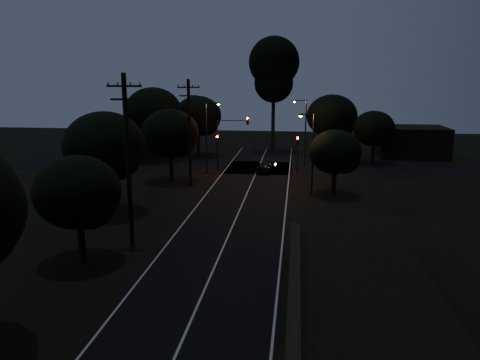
# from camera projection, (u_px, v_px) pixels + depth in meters

# --- Properties ---
(road_surface) EXTENTS (60.00, 70.00, 0.03)m
(road_surface) POSITION_uv_depth(u_px,v_px,m) (249.00, 189.00, 45.52)
(road_surface) COLOR black
(road_surface) RESTS_ON ground
(retaining_wall) EXTENTS (6.93, 26.00, 1.60)m
(retaining_wall) POSITION_uv_depth(u_px,v_px,m) (378.00, 359.00, 17.24)
(retaining_wall) COLOR black
(retaining_wall) RESTS_ON ground
(utility_pole_mid) EXTENTS (2.20, 0.30, 11.00)m
(utility_pole_mid) POSITION_uv_depth(u_px,v_px,m) (128.00, 158.00, 29.38)
(utility_pole_mid) COLOR black
(utility_pole_mid) RESTS_ON ground
(utility_pole_far) EXTENTS (2.20, 0.30, 10.50)m
(utility_pole_far) POSITION_uv_depth(u_px,v_px,m) (189.00, 131.00, 45.89)
(utility_pole_far) COLOR black
(utility_pole_far) RESTS_ON ground
(tree_left_b) EXTENTS (5.01, 5.01, 6.37)m
(tree_left_b) POSITION_uv_depth(u_px,v_px,m) (80.00, 194.00, 26.94)
(tree_left_b) COLOR black
(tree_left_b) RESTS_ON ground
(tree_left_c) EXTENTS (6.43, 6.43, 8.13)m
(tree_left_c) POSITION_uv_depth(u_px,v_px,m) (107.00, 148.00, 36.64)
(tree_left_c) COLOR black
(tree_left_c) RESTS_ON ground
(tree_left_d) EXTENTS (5.91, 5.91, 7.50)m
(tree_left_d) POSITION_uv_depth(u_px,v_px,m) (172.00, 135.00, 48.12)
(tree_left_d) COLOR black
(tree_left_d) RESTS_ON ground
(tree_far_nw) EXTENTS (6.43, 6.43, 8.14)m
(tree_far_nw) POSITION_uv_depth(u_px,v_px,m) (199.00, 117.00, 63.58)
(tree_far_nw) COLOR black
(tree_far_nw) RESTS_ON ground
(tree_far_w) EXTENTS (7.35, 7.35, 9.37)m
(tree_far_w) POSITION_uv_depth(u_px,v_px,m) (155.00, 113.00, 60.10)
(tree_far_w) COLOR black
(tree_far_w) RESTS_ON ground
(tree_far_ne) EXTENTS (6.65, 6.65, 8.41)m
(tree_far_ne) POSITION_uv_depth(u_px,v_px,m) (334.00, 117.00, 61.38)
(tree_far_ne) COLOR black
(tree_far_ne) RESTS_ON ground
(tree_far_e) EXTENTS (5.17, 5.17, 6.56)m
(tree_far_e) POSITION_uv_depth(u_px,v_px,m) (375.00, 129.00, 58.18)
(tree_far_e) COLOR black
(tree_far_e) RESTS_ON ground
(tree_right_a) EXTENTS (4.76, 4.76, 6.05)m
(tree_right_a) POSITION_uv_depth(u_px,v_px,m) (337.00, 153.00, 42.51)
(tree_right_a) COLOR black
(tree_right_a) RESTS_ON ground
(tall_pine) EXTENTS (7.15, 7.15, 16.25)m
(tall_pine) POSITION_uv_depth(u_px,v_px,m) (274.00, 69.00, 65.96)
(tall_pine) COLOR black
(tall_pine) RESTS_ON ground
(building_left) EXTENTS (10.00, 8.00, 4.40)m
(building_left) POSITION_uv_depth(u_px,v_px,m) (127.00, 136.00, 67.65)
(building_left) COLOR black
(building_left) RESTS_ON ground
(building_right) EXTENTS (9.00, 7.00, 4.00)m
(building_right) POSITION_uv_depth(u_px,v_px,m) (411.00, 141.00, 63.89)
(building_right) COLOR black
(building_right) RESTS_ON ground
(signal_left) EXTENTS (0.28, 0.35, 4.10)m
(signal_left) POSITION_uv_depth(u_px,v_px,m) (217.00, 146.00, 54.04)
(signal_left) COLOR black
(signal_left) RESTS_ON ground
(signal_right) EXTENTS (0.28, 0.35, 4.10)m
(signal_right) POSITION_uv_depth(u_px,v_px,m) (298.00, 148.00, 52.94)
(signal_right) COLOR black
(signal_right) RESTS_ON ground
(signal_mast) EXTENTS (3.70, 0.35, 6.25)m
(signal_mast) POSITION_uv_depth(u_px,v_px,m) (232.00, 133.00, 53.51)
(signal_mast) COLOR black
(signal_mast) RESTS_ON ground
(streetlight_a) EXTENTS (1.66, 0.26, 8.00)m
(streetlight_a) POSITION_uv_depth(u_px,v_px,m) (208.00, 133.00, 51.81)
(streetlight_a) COLOR black
(streetlight_a) RESTS_ON ground
(streetlight_b) EXTENTS (1.66, 0.26, 8.00)m
(streetlight_b) POSITION_uv_depth(u_px,v_px,m) (304.00, 128.00, 56.35)
(streetlight_b) COLOR black
(streetlight_b) RESTS_ON ground
(streetlight_c) EXTENTS (1.46, 0.26, 7.50)m
(streetlight_c) POSITION_uv_depth(u_px,v_px,m) (311.00, 148.00, 42.79)
(streetlight_c) COLOR black
(streetlight_c) RESTS_ON ground
(car) EXTENTS (2.41, 4.03, 1.28)m
(car) POSITION_uv_depth(u_px,v_px,m) (266.00, 167.00, 53.31)
(car) COLOR black
(car) RESTS_ON ground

